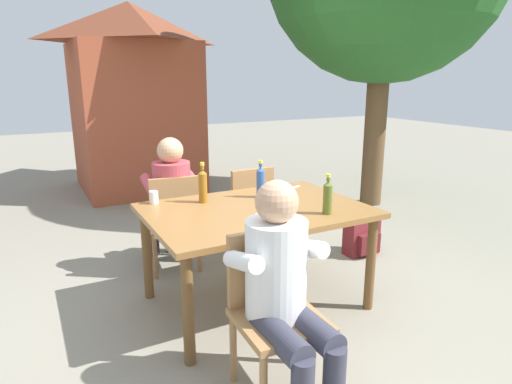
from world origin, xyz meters
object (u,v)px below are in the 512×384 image
object	(u,v)px
chair_near_left	(273,304)
bottle_amber	(203,185)
person_in_white_shirt	(170,196)
cup_white	(154,197)
dining_table	(256,219)
table_knife	(291,189)
person_in_plaid_shirt	(284,284)
cup_steel	(288,193)
bottle_olive	(328,197)
chair_far_right	(247,207)
bottle_blue	(261,181)
chair_far_left	(173,218)
backpack_by_near_side	(362,234)
brick_kiosk	(134,94)

from	to	relation	value
chair_near_left	bottle_amber	bearing A→B (deg)	86.81
person_in_white_shirt	cup_white	world-z (taller)	person_in_white_shirt
dining_table	chair_near_left	world-z (taller)	chair_near_left
person_in_white_shirt	table_knife	world-z (taller)	person_in_white_shirt
person_in_plaid_shirt	cup_steel	xyz separation A→B (m)	(0.67, 1.03, 0.15)
bottle_amber	cup_white	xyz separation A→B (m)	(-0.34, 0.14, -0.08)
dining_table	cup_steel	bearing A→B (deg)	13.56
bottle_olive	cup_white	bearing A→B (deg)	140.58
cup_steel	cup_white	world-z (taller)	cup_steel
chair_far_right	cup_white	distance (m)	1.08
bottle_blue	chair_far_left	bearing A→B (deg)	131.34
chair_far_left	table_knife	world-z (taller)	chair_far_left
chair_far_right	cup_white	bearing A→B (deg)	-158.46
bottle_blue	backpack_by_near_side	world-z (taller)	bottle_blue
bottle_olive	table_knife	bearing A→B (deg)	78.30
person_in_plaid_shirt	bottle_olive	distance (m)	0.96
bottle_amber	chair_near_left	bearing A→B (deg)	-93.19
chair_far_left	table_knife	xyz separation A→B (m)	(0.87, -0.50, 0.27)
chair_far_left	brick_kiosk	bearing A→B (deg)	81.86
brick_kiosk	chair_far_right	bearing A→B (deg)	-85.42
chair_far_left	brick_kiosk	size ratio (longest dim) A/B	0.32
chair_far_left	person_in_plaid_shirt	bearing A→B (deg)	-89.70
chair_far_left	person_in_plaid_shirt	size ratio (longest dim) A/B	0.74
bottle_blue	backpack_by_near_side	distance (m)	1.36
bottle_amber	brick_kiosk	bearing A→B (deg)	84.20
chair_far_right	bottle_olive	distance (m)	1.25
chair_far_left	backpack_by_near_side	size ratio (longest dim) A/B	2.02
cup_white	backpack_by_near_side	size ratio (longest dim) A/B	0.22
person_in_plaid_shirt	backpack_by_near_side	distance (m)	2.18
chair_far_right	brick_kiosk	xyz separation A→B (m)	(-0.25, 3.18, 0.92)
dining_table	chair_far_right	distance (m)	0.93
backpack_by_near_side	chair_far_right	bearing A→B (deg)	153.68
person_in_plaid_shirt	brick_kiosk	distance (m)	5.05
cup_white	table_knife	distance (m)	1.14
person_in_plaid_shirt	bottle_amber	size ratio (longest dim) A/B	3.85
chair_near_left	brick_kiosk	bearing A→B (deg)	84.82
chair_far_right	cup_white	size ratio (longest dim) A/B	9.21
person_in_plaid_shirt	brick_kiosk	xyz separation A→B (m)	(0.44, 4.97, 0.75)
chair_far_left	cup_steel	distance (m)	1.07
bottle_blue	cup_white	xyz separation A→B (m)	(-0.79, 0.22, -0.08)
chair_near_left	backpack_by_near_side	world-z (taller)	chair_near_left
bottle_amber	bottle_blue	world-z (taller)	bottle_amber
chair_far_left	chair_far_right	world-z (taller)	same
person_in_white_shirt	person_in_plaid_shirt	bearing A→B (deg)	-90.00
bottle_olive	bottle_blue	bearing A→B (deg)	108.69
bottle_amber	backpack_by_near_side	xyz separation A→B (m)	(1.62, 0.03, -0.68)
dining_table	person_in_plaid_shirt	xyz separation A→B (m)	(-0.35, -0.95, -0.01)
cup_steel	chair_near_left	bearing A→B (deg)	-125.91
bottle_amber	backpack_by_near_side	size ratio (longest dim) A/B	0.71
chair_near_left	table_knife	distance (m)	1.49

